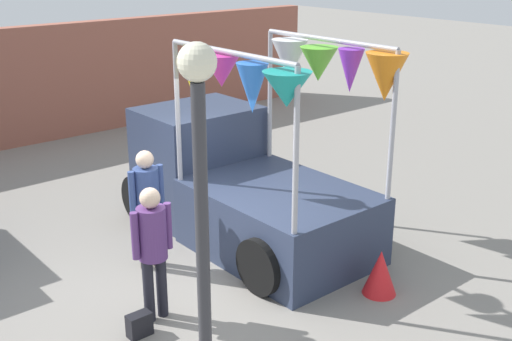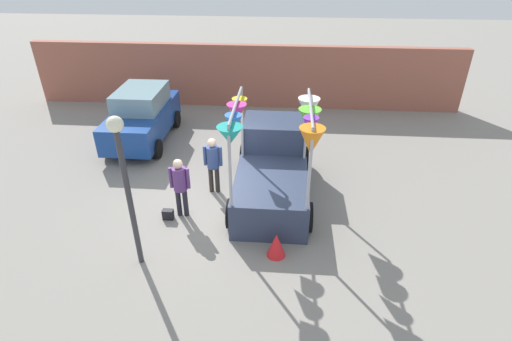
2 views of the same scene
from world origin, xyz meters
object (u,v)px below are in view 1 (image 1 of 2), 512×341
street_lamp (201,187)px  folded_kite_bundle_crimson (380,272)px  person_vendor (147,198)px  handbag (139,325)px  vendor_truck (238,175)px  person_customer (152,242)px

street_lamp → folded_kite_bundle_crimson: size_ratio=5.92×
person_vendor → folded_kite_bundle_crimson: (1.86, -2.55, -0.72)m
handbag → folded_kite_bundle_crimson: (2.86, -1.15, 0.16)m
street_lamp → vendor_truck: bearing=47.5°
handbag → vendor_truck: bearing=29.8°
folded_kite_bundle_crimson → handbag: bearing=158.0°
person_vendor → handbag: person_vendor is taller
vendor_truck → street_lamp: size_ratio=1.16×
person_vendor → folded_kite_bundle_crimson: 3.24m
person_customer → street_lamp: (-0.55, -1.80, 1.34)m
person_customer → folded_kite_bundle_crimson: size_ratio=2.79×
vendor_truck → person_customer: size_ratio=2.45×
person_customer → person_vendor: bearing=61.7°
vendor_truck → street_lamp: (-2.86, -3.12, 1.42)m
folded_kite_bundle_crimson → vendor_truck: bearing=94.1°
person_vendor → handbag: size_ratio=6.05×
person_customer → vendor_truck: bearing=29.8°
person_customer → street_lamp: street_lamp is taller
vendor_truck → folded_kite_bundle_crimson: 2.76m
street_lamp → person_customer: bearing=73.1°
folded_kite_bundle_crimson → person_vendor: bearing=126.2°
person_customer → folded_kite_bundle_crimson: 2.94m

